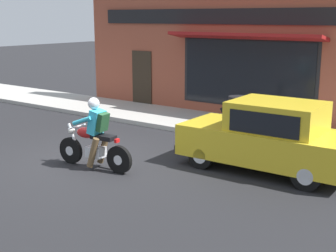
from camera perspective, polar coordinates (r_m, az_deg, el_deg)
name	(u,v)px	position (r m, az deg, el deg)	size (l,w,h in m)	color
ground_plane	(92,162)	(11.23, -9.30, -4.29)	(80.00, 80.00, 0.00)	black
sidewalk_curb	(129,111)	(16.64, -4.82, 1.79)	(2.60, 22.00, 0.14)	#ADAAA3
storefront_building	(215,54)	(16.10, 5.79, 8.72)	(1.25, 10.78, 4.20)	brown
motorcycle_with_rider	(94,139)	(10.55, -8.95, -1.60)	(0.60, 2.02, 1.62)	black
car_hatchback	(268,137)	(10.49, 12.11, -1.32)	(1.69, 3.80, 1.57)	black
trash_bin	(238,113)	(13.63, 8.49, 1.59)	(0.56, 0.56, 0.98)	#514C47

